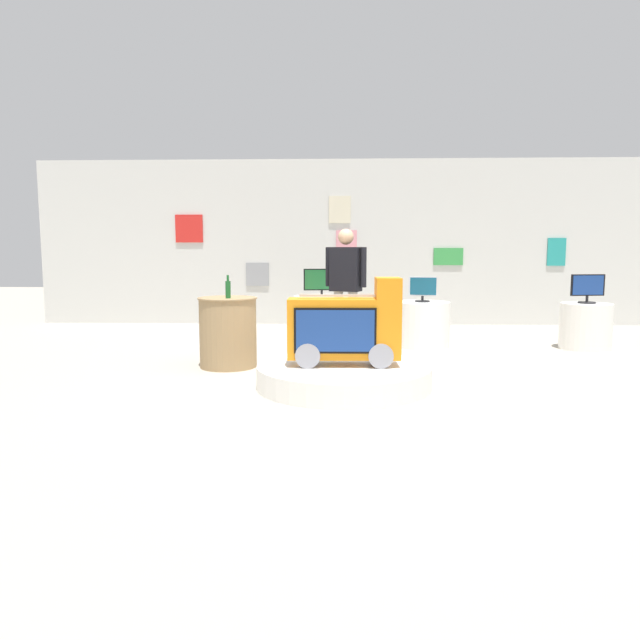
{
  "coord_description": "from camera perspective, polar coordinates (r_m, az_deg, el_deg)",
  "views": [
    {
      "loc": [
        -0.35,
        -6.09,
        1.37
      ],
      "look_at": [
        -0.58,
        0.06,
        0.63
      ],
      "focal_mm": 32.42,
      "sensor_mm": 36.0,
      "label": 1
    }
  ],
  "objects": [
    {
      "name": "ground_plane",
      "position": [
        6.25,
        5.29,
        -5.79
      ],
      "size": [
        30.0,
        30.0,
        0.0
      ],
      "primitive_type": "plane",
      "color": "#A8A091"
    },
    {
      "name": "back_wall_display",
      "position": [
        10.72,
        3.98,
        7.61
      ],
      "size": [
        11.91,
        0.13,
        3.01
      ],
      "color": "silver",
      "rests_on": "ground"
    },
    {
      "name": "main_display_pedestal",
      "position": [
        5.83,
        2.35,
        -5.54
      ],
      "size": [
        1.75,
        1.75,
        0.23
      ],
      "primitive_type": "cylinder",
      "color": "white",
      "rests_on": "ground"
    },
    {
      "name": "novelty_firetruck_tv",
      "position": [
        5.75,
        2.59,
        -0.98
      ],
      "size": [
        1.12,
        0.41,
        0.88
      ],
      "color": "gray",
      "rests_on": "main_display_pedestal"
    },
    {
      "name": "display_pedestal_left_rear",
      "position": [
        9.31,
        0.17,
        0.43
      ],
      "size": [
        0.9,
        0.9,
        0.64
      ],
      "primitive_type": "cylinder",
      "color": "white",
      "rests_on": "ground"
    },
    {
      "name": "tv_on_left_rear",
      "position": [
        9.26,
        0.16,
        3.88
      ],
      "size": [
        0.58,
        0.2,
        0.44
      ],
      "color": "black",
      "rests_on": "display_pedestal_left_rear"
    },
    {
      "name": "display_pedestal_center_rear",
      "position": [
        8.38,
        10.02,
        -0.4
      ],
      "size": [
        0.78,
        0.78,
        0.64
      ],
      "primitive_type": "cylinder",
      "color": "white",
      "rests_on": "ground"
    },
    {
      "name": "tv_on_center_rear",
      "position": [
        8.32,
        10.1,
        3.08
      ],
      "size": [
        0.4,
        0.21,
        0.36
      ],
      "color": "black",
      "rests_on": "display_pedestal_center_rear"
    },
    {
      "name": "display_pedestal_right_rear",
      "position": [
        8.84,
        24.72,
        -0.55
      ],
      "size": [
        0.69,
        0.69,
        0.64
      ],
      "primitive_type": "cylinder",
      "color": "white",
      "rests_on": "ground"
    },
    {
      "name": "tv_on_right_rear",
      "position": [
        8.79,
        24.91,
        2.91
      ],
      "size": [
        0.48,
        0.23,
        0.4
      ],
      "color": "black",
      "rests_on": "display_pedestal_right_rear"
    },
    {
      "name": "side_table_round",
      "position": [
        6.87,
        -9.06,
        -1.14
      ],
      "size": [
        0.69,
        0.69,
        0.82
      ],
      "color": "#9E7F56",
      "rests_on": "ground"
    },
    {
      "name": "bottle_on_side_table",
      "position": [
        6.7,
        -9.07,
        3.05
      ],
      "size": [
        0.06,
        0.06,
        0.27
      ],
      "color": "#195926",
      "rests_on": "side_table_round"
    },
    {
      "name": "shopper_browsing_near_truck",
      "position": [
        7.39,
        2.55,
        3.72
      ],
      "size": [
        0.52,
        0.33,
        1.64
      ],
      "color": "#B2ADA3",
      "rests_on": "ground"
    }
  ]
}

